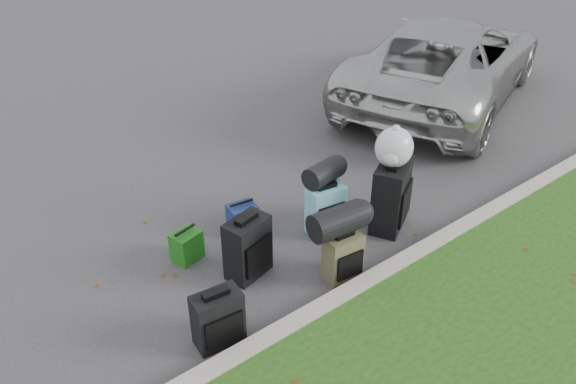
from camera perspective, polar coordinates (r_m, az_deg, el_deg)
ground at (r=6.16m, az=1.88°, el=-4.82°), size 120.00×120.00×0.00m
curb at (r=5.56m, az=8.57°, el=-9.01°), size 120.00×0.18×0.15m
suv at (r=9.73m, az=15.74°, el=12.78°), size 5.41×3.93×1.37m
suitcase_small_black at (r=4.91m, az=-7.13°, el=-12.66°), size 0.44×0.27×0.52m
suitcase_large_black_left at (r=5.53m, az=-4.12°, el=-5.65°), size 0.50×0.37×0.64m
suitcase_olive at (r=5.55m, az=5.57°, el=-6.56°), size 0.38×0.26×0.49m
suitcase_teal at (r=6.14m, az=3.85°, el=-1.80°), size 0.43×0.30×0.57m
suitcase_large_black_right at (r=6.25m, az=10.37°, el=-0.48°), size 0.61×0.52×0.78m
tote_green at (r=5.89m, az=-10.25°, el=-5.41°), size 0.33×0.29×0.32m
tote_navy at (r=6.23m, az=-4.65°, el=-2.64°), size 0.33×0.27×0.32m
duffel_left at (r=5.34m, az=5.06°, el=-2.98°), size 0.57×0.35×0.29m
duffel_right at (r=6.00m, az=3.66°, el=1.96°), size 0.48×0.32×0.25m
trash_bag at (r=5.97m, az=10.73°, el=4.47°), size 0.42×0.42×0.42m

